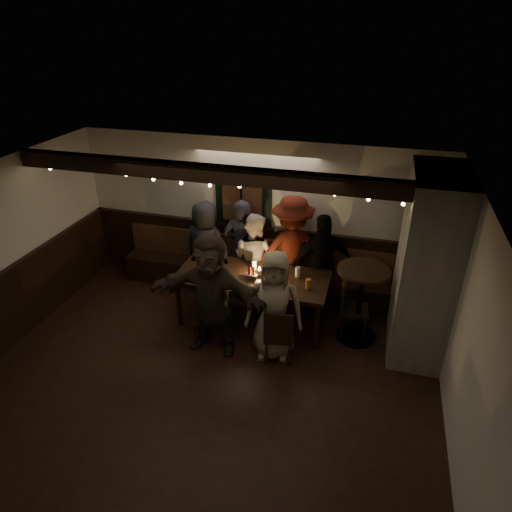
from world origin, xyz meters
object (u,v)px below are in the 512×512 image
(person_d, at_px, (292,251))
(person_g, at_px, (274,306))
(person_e, at_px, (322,264))
(dining_table, at_px, (252,280))
(person_b, at_px, (242,248))
(person_c, at_px, (254,257))
(high_top, at_px, (361,295))
(person_a, at_px, (206,247))
(chair_end, at_px, (349,304))
(person_f, at_px, (211,294))
(chair_near_left, at_px, (206,315))
(chair_near_right, at_px, (279,334))

(person_d, xyz_separation_m, person_g, (0.05, -1.42, -0.12))
(person_e, bearing_deg, dining_table, 13.61)
(person_b, xyz_separation_m, person_c, (0.23, -0.12, -0.08))
(person_c, bearing_deg, person_d, -153.87)
(high_top, relative_size, person_g, 0.72)
(person_a, distance_m, person_c, 0.88)
(high_top, height_order, person_a, person_a)
(person_d, relative_size, person_g, 1.15)
(chair_end, bearing_deg, person_f, -154.64)
(dining_table, height_order, person_f, person_f)
(person_b, distance_m, person_d, 0.84)
(high_top, xyz_separation_m, person_g, (-1.11, -0.69, 0.07))
(person_e, height_order, person_f, person_f)
(chair_near_left, relative_size, person_b, 0.53)
(chair_near_left, bearing_deg, person_c, 76.99)
(person_a, xyz_separation_m, person_g, (1.53, -1.42, 0.01))
(dining_table, xyz_separation_m, person_c, (-0.16, 0.66, 0.02))
(person_a, bearing_deg, person_f, 121.80)
(chair_near_left, height_order, person_c, person_c)
(person_c, bearing_deg, chair_near_right, 134.29)
(person_f, bearing_deg, person_e, 49.73)
(chair_near_right, bearing_deg, person_d, 95.84)
(dining_table, xyz_separation_m, person_d, (0.44, 0.75, 0.18))
(chair_end, height_order, person_f, person_f)
(person_a, height_order, person_b, person_b)
(chair_near_right, distance_m, chair_end, 1.26)
(chair_near_right, xyz_separation_m, person_b, (-1.00, 1.62, 0.36))
(chair_end, bearing_deg, person_a, 165.16)
(chair_near_left, distance_m, person_e, 2.01)
(person_d, bearing_deg, person_g, 71.84)
(person_f, bearing_deg, high_top, 24.73)
(dining_table, xyz_separation_m, chair_end, (1.45, 0.09, -0.23))
(person_d, bearing_deg, chair_near_right, 75.50)
(person_a, distance_m, person_b, 0.64)
(high_top, relative_size, person_e, 0.71)
(chair_end, relative_size, person_e, 0.55)
(chair_near_left, bearing_deg, chair_end, 22.93)
(chair_near_right, bearing_deg, chair_near_left, 173.83)
(chair_near_right, height_order, person_c, person_c)
(chair_near_left, xyz_separation_m, person_g, (0.98, 0.06, 0.30))
(dining_table, bearing_deg, high_top, 0.60)
(dining_table, distance_m, person_f, 0.87)
(person_b, xyz_separation_m, person_g, (0.89, -1.45, -0.04))
(person_d, xyz_separation_m, person_e, (0.52, -0.11, -0.10))
(person_b, bearing_deg, person_a, -5.50)
(high_top, bearing_deg, person_a, 164.50)
(dining_table, height_order, chair_end, dining_table)
(chair_near_left, relative_size, chair_end, 0.99)
(dining_table, bearing_deg, person_g, -53.46)
(chair_end, xyz_separation_m, person_d, (-1.01, 0.66, 0.41))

